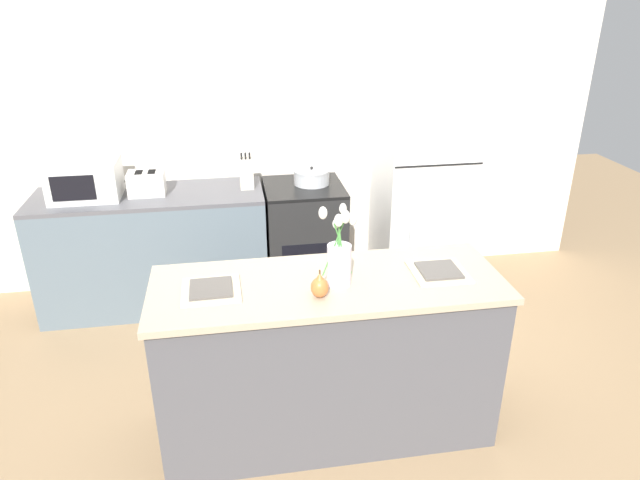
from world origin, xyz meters
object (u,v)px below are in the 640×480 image
Objects in this scene: microwave at (85,180)px; cooking_pot at (312,176)px; refrigerator at (423,180)px; plate_setting_right at (439,271)px; pear_figurine at (320,286)px; knife_block at (246,173)px; flower_vase at (339,258)px; stove_range at (304,240)px; toaster at (147,183)px; plate_setting_left at (211,290)px.

cooking_pot is at bearing 1.43° from microwave.
refrigerator is 6.22× the size of plate_setting_right.
knife_block is (-0.26, 1.78, 0.02)m from pear_figurine.
flower_vase reaches higher than cooking_pot.
plate_setting_right reaches higher than stove_range.
cooking_pot is (1.22, 0.04, -0.03)m from toaster.
knife_block is (-1.38, 0.04, 0.12)m from refrigerator.
microwave is (-2.06, 1.60, 0.09)m from plate_setting_right.
plate_setting_left is 1.81m from cooking_pot.
plate_setting_left is 1.66m from knife_block.
cooking_pot is at bearing 177.42° from refrigerator.
flower_vase reaches higher than microwave.
flower_vase reaches higher than toaster.
stove_range is at bearing 106.84° from plate_setting_right.
cooking_pot is at bearing 65.39° from plate_setting_left.
microwave reaches higher than cooking_pot.
stove_range is at bearing 66.86° from plate_setting_left.
refrigerator is 6.22× the size of plate_setting_left.
plate_setting_right is 0.61× the size of microwave.
stove_range is at bearing -149.09° from cooking_pot.
plate_setting_left is at bearing 165.06° from pear_figurine.
toaster reaches higher than plate_setting_left.
cooking_pot is 1.04× the size of knife_block.
plate_setting_left is (-1.64, -1.61, 0.05)m from refrigerator.
flower_vase is at bearing -176.37° from plate_setting_right.
pear_figurine is 1.80m from cooking_pot.
flower_vase is 0.18m from pear_figurine.
refrigerator is 3.77× the size of microwave.
toaster is (-0.99, 1.74, -0.00)m from pear_figurine.
flower_vase reaches higher than stove_range.
pear_figurine reaches higher than plate_setting_right.
flower_vase reaches higher than knife_block.
flower_vase reaches higher than pear_figurine.
cooking_pot is (0.12, 1.68, -0.12)m from flower_vase.
microwave is 1.15m from knife_block.
microwave is 1.78× the size of knife_block.
stove_range is 1.81m from plate_setting_left.
microwave is at bearing -179.98° from stove_range.
knife_block is at bearing 119.15° from plate_setting_right.
stove_range is at bearing 84.52° from pear_figurine.
knife_block is (-0.38, 1.67, -0.07)m from flower_vase.
plate_setting_right is at bearing -37.87° from microwave.
cooking_pot is at bearing 0.54° from knife_block.
knife_block reaches higher than plate_setting_right.
toaster is at bearing 106.35° from plate_setting_left.
cooking_pot is (-0.88, 0.04, 0.06)m from refrigerator.
toaster reaches higher than cooking_pot.
plate_setting_right is (0.54, 0.03, -0.14)m from flower_vase.
toaster reaches higher than stove_range.
pear_figurine is 0.51× the size of cooking_pot.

